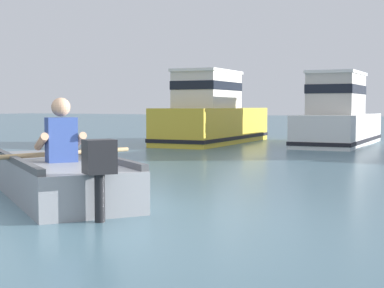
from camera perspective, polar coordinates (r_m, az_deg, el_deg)
name	(u,v)px	position (r m, az deg, el deg)	size (l,w,h in m)	color
ground_plane	(88,227)	(5.40, -10.11, -8.00)	(120.00, 120.00, 0.00)	slate
rowboat_with_person	(58,176)	(7.23, -12.97, -3.05)	(3.34, 2.69, 1.19)	gray
moored_boat_yellow	(212,116)	(17.17, 1.96, 2.73)	(2.07, 5.35, 2.11)	gold
moored_boat_white	(338,118)	(16.88, 14.08, 2.44)	(1.88, 5.04, 2.03)	white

